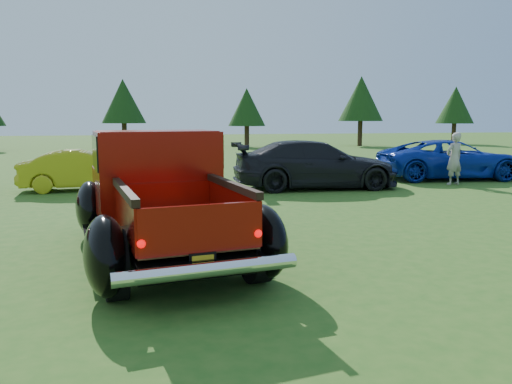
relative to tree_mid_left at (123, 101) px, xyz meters
name	(u,v)px	position (x,y,z in m)	size (l,w,h in m)	color
ground	(262,261)	(3.00, -31.00, -3.38)	(120.00, 120.00, 0.00)	#2C5B1A
tree_mid_left	(123,101)	(0.00, 0.00, 0.00)	(3.20, 3.20, 5.00)	#332114
tree_mid_right	(247,107)	(9.00, -1.00, -0.41)	(2.82, 2.82, 4.40)	#332114
tree_east	(361,99)	(18.00, -1.50, 0.27)	(3.46, 3.46, 5.40)	#332114
tree_far_east	(455,105)	(27.00, -0.50, -0.14)	(3.07, 3.07, 4.80)	#332114
pickup_truck	(158,194)	(1.49, -29.94, -2.45)	(3.13, 5.55, 1.97)	black
show_car_yellow	(84,170)	(-0.50, -22.33, -2.77)	(1.29, 3.69, 1.22)	#A99E16
show_car_grey	(315,164)	(6.50, -23.49, -2.64)	(2.08, 5.12, 1.48)	black
show_car_blue	(451,159)	(12.07, -22.29, -2.68)	(2.32, 5.04, 1.40)	#0E2BA1
spectator	(454,159)	(11.20, -23.74, -2.53)	(0.62, 0.41, 1.71)	#AAA093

